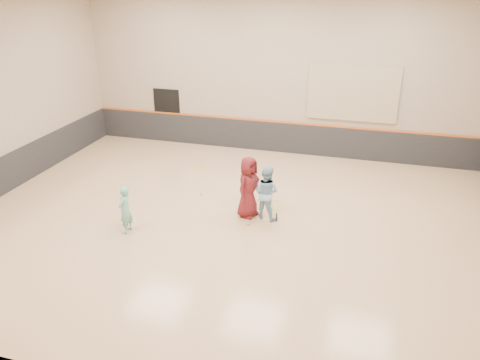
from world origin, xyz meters
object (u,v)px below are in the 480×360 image
(girl, at_px, (125,210))
(spare_racket, at_px, (202,166))
(instructor, at_px, (266,192))
(young_man, at_px, (248,187))

(girl, distance_m, spare_racket, 4.86)
(instructor, distance_m, young_man, 0.53)
(young_man, bearing_deg, spare_racket, 59.98)
(young_man, distance_m, spare_racket, 4.00)
(instructor, bearing_deg, spare_racket, -28.22)
(instructor, bearing_deg, young_man, 18.34)
(girl, distance_m, instructor, 3.89)
(young_man, bearing_deg, girl, 141.71)
(instructor, bearing_deg, girl, 44.27)
(girl, bearing_deg, spare_racket, 176.07)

